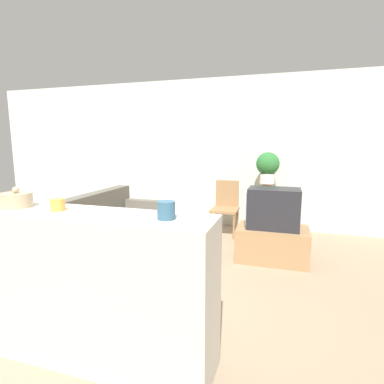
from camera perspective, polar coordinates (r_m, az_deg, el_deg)
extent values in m
plane|color=gray|center=(3.00, -18.26, -22.00)|extent=(14.00, 14.00, 0.00)
cube|color=silver|center=(5.71, 1.40, 7.39)|extent=(9.00, 0.06, 2.70)
cube|color=#605B51|center=(4.57, -15.11, -7.89)|extent=(0.83, 1.92, 0.42)
cube|color=#605B51|center=(4.65, -18.61, -2.66)|extent=(0.20, 1.92, 0.38)
cube|color=#605B51|center=(3.87, -22.20, -10.23)|extent=(0.83, 0.16, 0.58)
cube|color=#605B51|center=(5.29, -10.06, -4.52)|extent=(0.83, 0.16, 0.58)
cube|color=#9E754C|center=(4.16, 15.00, -9.49)|extent=(0.91, 0.59, 0.44)
cube|color=#232328|center=(4.04, 15.29, -2.99)|extent=(0.65, 0.43, 0.52)
cube|color=#939EB2|center=(4.06, 10.63, -2.76)|extent=(0.02, 0.35, 0.41)
cube|color=#9E754C|center=(5.04, 6.24, -3.40)|extent=(0.44, 0.44, 0.04)
cube|color=#9E754C|center=(5.19, 6.71, -0.27)|extent=(0.40, 0.04, 0.45)
cylinder|color=#9E754C|center=(4.96, 3.61, -6.29)|extent=(0.04, 0.04, 0.41)
cylinder|color=#9E754C|center=(4.89, 7.97, -6.60)|extent=(0.04, 0.04, 0.41)
cylinder|color=#9E754C|center=(5.32, 4.57, -5.24)|extent=(0.04, 0.04, 0.41)
cylinder|color=#9E754C|center=(5.25, 8.64, -5.50)|extent=(0.04, 0.04, 0.41)
cylinder|color=#9E754C|center=(5.24, 13.91, -3.12)|extent=(0.17, 0.17, 0.87)
cylinder|color=white|center=(5.16, 14.13, 2.51)|extent=(0.25, 0.25, 0.17)
sphere|color=#2D7033|center=(5.14, 14.24, 5.23)|extent=(0.38, 0.38, 0.38)
cube|color=beige|center=(2.49, -24.22, -15.26)|extent=(2.35, 0.44, 1.07)
cylinder|color=tan|center=(2.54, -30.43, -1.36)|extent=(0.22, 0.22, 0.11)
sphere|color=tan|center=(2.53, -30.58, 0.36)|extent=(0.05, 0.05, 0.05)
cylinder|color=gold|center=(2.29, -24.22, -2.21)|extent=(0.10, 0.10, 0.08)
cylinder|color=#335B75|center=(1.85, -4.94, -3.49)|extent=(0.11, 0.11, 0.11)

